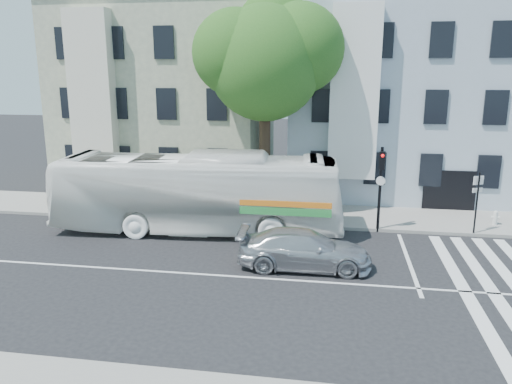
% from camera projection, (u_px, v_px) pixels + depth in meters
% --- Properties ---
extents(ground, '(120.00, 120.00, 0.00)m').
position_uv_depth(ground, '(230.00, 276.00, 17.84)').
color(ground, black).
rests_on(ground, ground).
extents(sidewalk_far, '(80.00, 4.00, 0.15)m').
position_uv_depth(sidewalk_far, '(263.00, 213.00, 25.50)').
color(sidewalk_far, gray).
rests_on(sidewalk_far, ground).
extents(building_left, '(12.00, 10.00, 11.00)m').
position_uv_depth(building_left, '(172.00, 97.00, 32.01)').
color(building_left, gray).
rests_on(building_left, ground).
extents(building_right, '(12.00, 10.00, 11.00)m').
position_uv_depth(building_right, '(396.00, 99.00, 29.83)').
color(building_right, '#A5B2C5').
rests_on(building_right, ground).
extents(street_tree, '(7.30, 5.90, 11.10)m').
position_uv_depth(street_tree, '(267.00, 56.00, 24.35)').
color(street_tree, '#2D2116').
rests_on(street_tree, ground).
extents(bus, '(3.87, 13.13, 3.61)m').
position_uv_depth(bus, '(198.00, 193.00, 22.50)').
color(bus, white).
rests_on(bus, ground).
extents(sedan, '(2.18, 5.01, 1.43)m').
position_uv_depth(sedan, '(304.00, 249.00, 18.49)').
color(sedan, silver).
rests_on(sedan, ground).
extents(hedge, '(8.43, 3.02, 0.70)m').
position_uv_depth(hedge, '(178.00, 211.00, 24.38)').
color(hedge, '#2A541B').
rests_on(hedge, sidewalk_far).
extents(traffic_signal, '(0.41, 0.52, 3.90)m').
position_uv_depth(traffic_signal, '(381.00, 178.00, 22.08)').
color(traffic_signal, black).
rests_on(traffic_signal, ground).
extents(fire_hydrant, '(0.38, 0.22, 0.67)m').
position_uv_depth(fire_hydrant, '(495.00, 217.00, 23.27)').
color(fire_hydrant, silver).
rests_on(fire_hydrant, sidewalk_far).
extents(far_sign_pole, '(0.47, 0.26, 2.75)m').
position_uv_depth(far_sign_pole, '(477.00, 195.00, 21.77)').
color(far_sign_pole, black).
rests_on(far_sign_pole, sidewalk_far).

